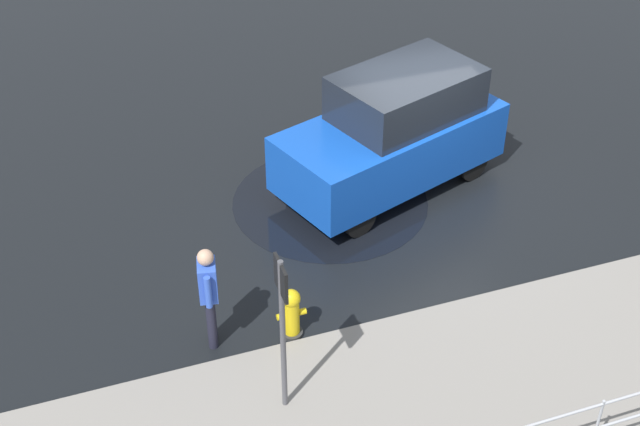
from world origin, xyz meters
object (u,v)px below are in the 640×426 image
object	(u,v)px
moving_hatchback	(394,132)
fire_hydrant	(291,313)
pedestrian	(208,290)
sign_post	(282,315)

from	to	relation	value
moving_hatchback	fire_hydrant	world-z (taller)	moving_hatchback
fire_hydrant	pedestrian	distance (m)	1.23
moving_hatchback	fire_hydrant	distance (m)	4.12
moving_hatchback	sign_post	world-z (taller)	sign_post
pedestrian	sign_post	bearing A→B (deg)	112.47
moving_hatchback	pedestrian	size ratio (longest dim) A/B	2.62
sign_post	fire_hydrant	bearing A→B (deg)	-111.73
pedestrian	fire_hydrant	bearing A→B (deg)	168.18
fire_hydrant	pedestrian	world-z (taller)	pedestrian
fire_hydrant	sign_post	distance (m)	1.75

